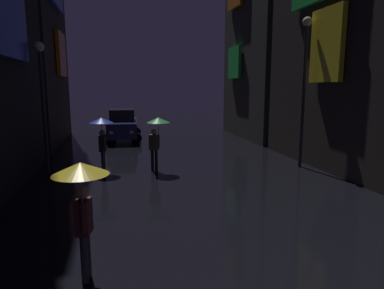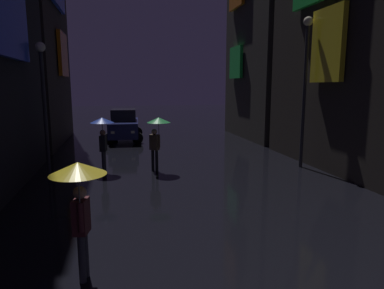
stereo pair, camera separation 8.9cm
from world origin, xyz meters
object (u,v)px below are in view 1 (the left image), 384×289
object	(u,v)px
streetlamp_right_far	(304,76)
pedestrian_midstreet_centre_yellow	(82,189)
pedestrian_foreground_left_blue	(102,130)
streetlamp_left_far	(43,92)
car_distant	(123,125)
pedestrian_foreground_right_green	(157,129)

from	to	relation	value
streetlamp_right_far	pedestrian_midstreet_centre_yellow	bearing A→B (deg)	-138.88
pedestrian_foreground_left_blue	streetlamp_right_far	world-z (taller)	streetlamp_right_far
pedestrian_midstreet_centre_yellow	pedestrian_foreground_left_blue	bearing A→B (deg)	89.62
pedestrian_foreground_left_blue	streetlamp_left_far	xyz separation A→B (m)	(-2.07, 0.28, 1.44)
pedestrian_foreground_left_blue	car_distant	size ratio (longest dim) A/B	0.50
car_distant	streetlamp_right_far	world-z (taller)	streetlamp_right_far
streetlamp_right_far	streetlamp_left_far	xyz separation A→B (m)	(-10.00, 1.11, -0.58)
pedestrian_foreground_left_blue	pedestrian_foreground_right_green	bearing A→B (deg)	-8.71
pedestrian_foreground_right_green	streetlamp_right_far	size ratio (longest dim) A/B	0.36
pedestrian_foreground_left_blue	car_distant	distance (m)	7.98
pedestrian_midstreet_centre_yellow	streetlamp_right_far	xyz separation A→B (m)	(7.98, 6.97, 2.02)
pedestrian_foreground_right_green	streetlamp_left_far	size ratio (longest dim) A/B	0.43
pedestrian_foreground_right_green	streetlamp_right_far	xyz separation A→B (m)	(5.86, -0.52, 2.02)
pedestrian_foreground_right_green	car_distant	world-z (taller)	pedestrian_foreground_right_green
car_distant	streetlamp_left_far	distance (m)	8.47
pedestrian_midstreet_centre_yellow	pedestrian_foreground_right_green	size ratio (longest dim) A/B	1.00
pedestrian_foreground_left_blue	pedestrian_midstreet_centre_yellow	bearing A→B (deg)	-90.38
streetlamp_right_far	streetlamp_left_far	size ratio (longest dim) A/B	1.22
pedestrian_foreground_left_blue	car_distant	bearing A→B (deg)	83.23
car_distant	pedestrian_foreground_right_green	bearing A→B (deg)	-82.16
pedestrian_midstreet_centre_yellow	streetlamp_left_far	xyz separation A→B (m)	(-2.02, 8.08, 1.44)
pedestrian_foreground_right_green	streetlamp_right_far	world-z (taller)	streetlamp_right_far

